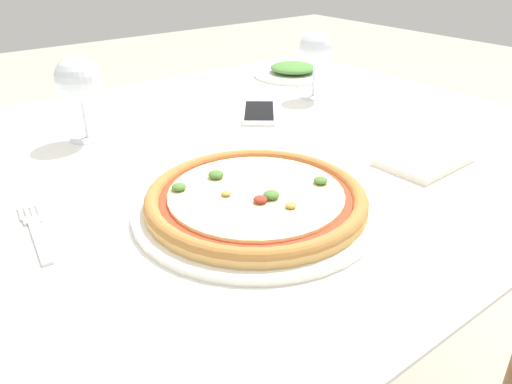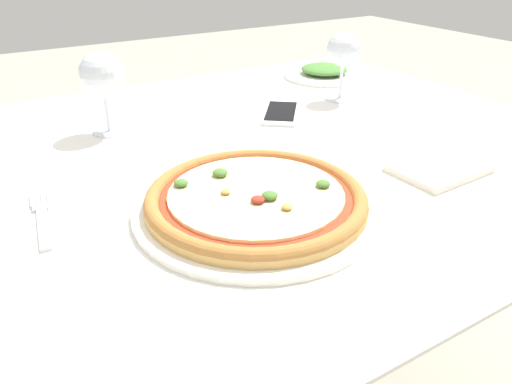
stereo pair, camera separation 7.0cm
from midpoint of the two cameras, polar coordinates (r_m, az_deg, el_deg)
The scene contains 8 objects.
dining_table at distance 0.99m, azimuth -1.57°, elevation 0.85°, with size 1.17×1.04×0.75m.
pizza_plate at distance 0.71m, azimuth -2.84°, elevation -1.01°, with size 0.35×0.35×0.04m.
fork at distance 0.74m, azimuth -26.37°, elevation -3.97°, with size 0.04×0.17×0.00m.
wine_glass_far_left at distance 1.20m, azimuth 5.11°, elevation 15.84°, with size 0.08×0.08×0.16m.
wine_glass_far_right at distance 1.00m, azimuth -21.58°, elevation 11.70°, with size 0.08×0.08×0.16m.
cell_phone at distance 1.10m, azimuth -1.48°, elevation 9.03°, with size 0.14×0.16×0.01m.
side_plate at distance 1.42m, azimuth 2.78°, elevation 13.61°, with size 0.21×0.21×0.04m.
napkin_folded at distance 0.90m, azimuth 16.43°, elevation 3.46°, with size 0.15×0.12×0.01m.
Camera 1 is at (-0.55, -0.70, 1.10)m, focal length 35.00 mm.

